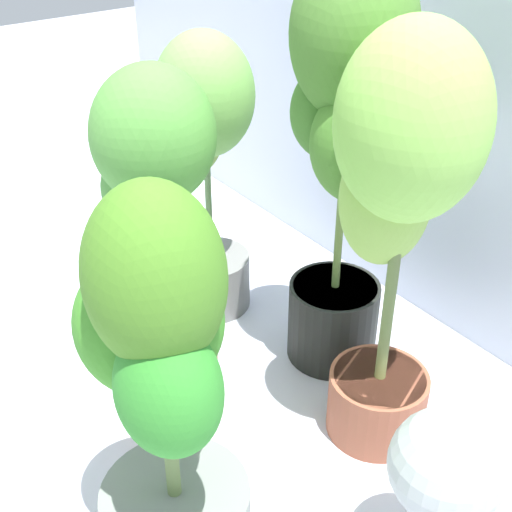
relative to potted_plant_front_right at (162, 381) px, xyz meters
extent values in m
plane|color=silver|center=(-0.33, 0.13, -0.43)|extent=(8.00, 8.00, 0.00)
cylinder|color=#3B3019|center=(0.01, 0.00, -0.26)|extent=(0.25, 0.25, 0.02)
cylinder|color=olive|center=(0.01, 0.00, 0.01)|extent=(0.03, 0.03, 0.53)
ellipsoid|color=#427721|center=(0.01, 0.00, 0.22)|extent=(0.29, 0.27, 0.30)
ellipsoid|color=#398224|center=(-0.06, 0.02, 0.08)|extent=(0.35, 0.34, 0.25)
ellipsoid|color=#2F852A|center=(0.08, -0.03, 0.06)|extent=(0.20, 0.17, 0.23)
cylinder|color=brown|center=(-0.37, 0.21, -0.34)|extent=(0.22, 0.22, 0.18)
cylinder|color=#473617|center=(-0.37, 0.21, -0.26)|extent=(0.20, 0.20, 0.02)
cylinder|color=#618043|center=(-0.37, 0.21, 0.04)|extent=(0.02, 0.02, 0.58)
ellipsoid|color=#4D8E3A|center=(-0.37, 0.21, 0.26)|extent=(0.35, 0.35, 0.29)
ellipsoid|color=#458636|center=(-0.46, 0.23, 0.11)|extent=(0.27, 0.27, 0.20)
cylinder|color=black|center=(-0.27, 0.64, -0.33)|extent=(0.23, 0.23, 0.22)
cylinder|color=#3C2E21|center=(-0.27, 0.64, -0.22)|extent=(0.21, 0.21, 0.02)
cylinder|color=olive|center=(-0.27, 0.64, 0.14)|extent=(0.02, 0.02, 0.71)
ellipsoid|color=#497B2E|center=(-0.27, 0.64, 0.41)|extent=(0.38, 0.37, 0.37)
ellipsoid|color=#3F7029|center=(-0.32, 0.66, 0.22)|extent=(0.21, 0.23, 0.24)
ellipsoid|color=#46792B|center=(-0.20, 0.61, 0.20)|extent=(0.28, 0.28, 0.27)
cylinder|color=#975138|center=(0.00, 0.54, -0.35)|extent=(0.23, 0.23, 0.16)
cylinder|color=#483519|center=(0.00, 0.54, -0.28)|extent=(0.21, 0.21, 0.02)
cylinder|color=#5D713D|center=(0.00, 0.54, 0.06)|extent=(0.02, 0.02, 0.68)
ellipsoid|color=#87C350|center=(0.00, 0.54, 0.32)|extent=(0.38, 0.36, 0.38)
ellipsoid|color=#89B74C|center=(-0.06, 0.56, 0.15)|extent=(0.24, 0.25, 0.30)
cylinder|color=slate|center=(-0.65, 0.51, -0.35)|extent=(0.22, 0.22, 0.16)
cylinder|color=#3B371B|center=(-0.65, 0.51, -0.28)|extent=(0.20, 0.20, 0.02)
cylinder|color=#5C7D4B|center=(-0.65, 0.51, 0.00)|extent=(0.02, 0.02, 0.54)
ellipsoid|color=#6FAB4F|center=(-0.65, 0.51, 0.20)|extent=(0.32, 0.31, 0.32)
ellipsoid|color=#7CA045|center=(-0.73, 0.52, 0.06)|extent=(0.22, 0.22, 0.21)
sphere|color=#A0A9A7|center=(0.31, 0.37, -0.17)|extent=(0.29, 0.29, 0.21)
camera|label=1|loc=(0.77, -0.38, 0.77)|focal=48.42mm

